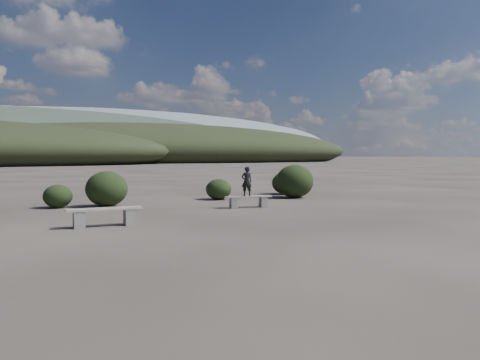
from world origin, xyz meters
TOP-DOWN VIEW (x-y plane):
  - ground at (0.00, 0.00)m, footprint 1200.00×1200.00m
  - bench_left at (-3.59, 3.83)m, footprint 1.89×0.50m
  - bench_right at (1.74, 5.78)m, footprint 1.65×0.66m
  - seated_person at (1.68, 5.80)m, footprint 0.42×0.34m
  - shrub_a at (-4.02, 8.92)m, footprint 0.98×0.98m
  - shrub_b at (-2.45, 8.51)m, footprint 1.45×1.45m
  - shrub_c at (2.16, 8.95)m, footprint 1.05×1.05m
  - shrub_d at (5.39, 8.16)m, footprint 1.61×1.61m
  - shrub_e at (6.06, 9.85)m, footprint 1.24×1.24m

SIDE VIEW (x-z plane):
  - ground at x=0.00m, z-range 0.00..0.00m
  - bench_right at x=1.74m, z-range 0.04..0.45m
  - bench_left at x=-3.59m, z-range 0.05..0.52m
  - shrub_a at x=-4.02m, z-range 0.00..0.80m
  - shrub_c at x=2.16m, z-range 0.00..0.84m
  - shrub_e at x=6.06m, z-range 0.00..1.03m
  - shrub_b at x=-2.45m, z-range 0.00..1.25m
  - shrub_d at x=5.39m, z-range 0.00..1.41m
  - seated_person at x=1.68m, z-range 0.40..1.41m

